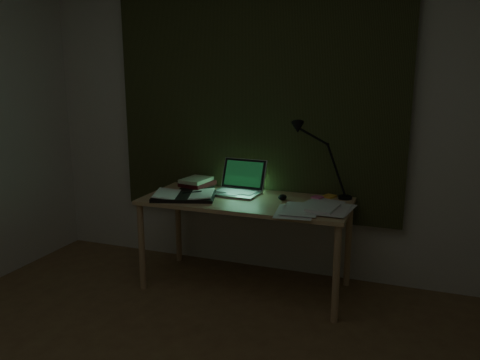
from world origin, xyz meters
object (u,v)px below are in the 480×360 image
at_px(laptop, 235,178).
at_px(desk_lamp, 347,162).
at_px(book_stack, 197,183).
at_px(loose_papers, 315,207).
at_px(open_textbook, 184,195).
at_px(desk, 246,244).

bearing_deg(laptop, desk_lamp, 15.30).
relative_size(laptop, book_stack, 1.66).
distance_m(book_stack, desk_lamp, 1.12).
bearing_deg(loose_papers, laptop, 164.85).
height_order(open_textbook, desk_lamp, desk_lamp).
height_order(book_stack, loose_papers, book_stack).
relative_size(book_stack, loose_papers, 0.58).
distance_m(desk, desk_lamp, 0.91).
relative_size(laptop, loose_papers, 0.96).
relative_size(open_textbook, desk_lamp, 0.82).
height_order(desk, laptop, laptop).
height_order(desk, desk_lamp, desk_lamp).
bearing_deg(desk, book_stack, 161.06).
bearing_deg(loose_papers, book_stack, 166.80).
relative_size(desk, open_textbook, 3.36).
xyz_separation_m(desk, laptop, (-0.12, 0.10, 0.45)).
bearing_deg(book_stack, desk, -18.94).
xyz_separation_m(book_stack, loose_papers, (0.94, -0.22, -0.04)).
bearing_deg(laptop, open_textbook, -141.20).
bearing_deg(book_stack, desk_lamp, 5.19).
bearing_deg(loose_papers, desk_lamp, 64.91).
xyz_separation_m(desk, book_stack, (-0.45, 0.15, 0.38)).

